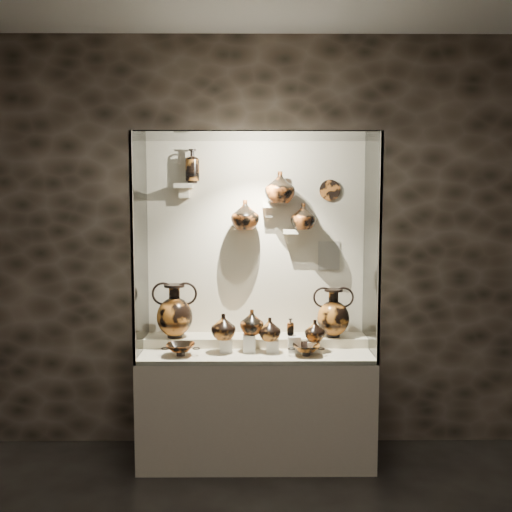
{
  "coord_description": "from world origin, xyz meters",
  "views": [
    {
      "loc": [
        -0.03,
        -1.96,
        1.91
      ],
      "look_at": [
        -0.0,
        2.2,
        1.53
      ],
      "focal_mm": 40.0,
      "sensor_mm": 36.0,
      "label": 1
    }
  ],
  "objects": [
    {
      "name": "pedestal_a",
      "position": [
        -0.22,
        2.13,
        0.88
      ],
      "size": [
        0.09,
        0.09,
        0.1
      ],
      "primitive_type": "cube",
      "color": "white",
      "rests_on": "front_tier"
    },
    {
      "name": "bracket_cc",
      "position": [
        0.28,
        2.42,
        1.7
      ],
      "size": [
        0.14,
        0.12,
        0.04
      ],
      "primitive_type": "cube",
      "color": "beige",
      "rests_on": "back_panel"
    },
    {
      "name": "glass_right",
      "position": [
        0.85,
        2.18,
        1.6
      ],
      "size": [
        0.01,
        0.6,
        1.6
      ],
      "primitive_type": "cube",
      "color": "white",
      "rests_on": "plinth"
    },
    {
      "name": "frame_post_right",
      "position": [
        0.84,
        1.89,
        1.6
      ],
      "size": [
        0.02,
        0.02,
        1.6
      ],
      "primitive_type": "cube",
      "color": "gray",
      "rests_on": "plinth"
    },
    {
      "name": "jug_a",
      "position": [
        -0.24,
        2.12,
        1.02
      ],
      "size": [
        0.23,
        0.23,
        0.19
      ],
      "primitive_type": "imported",
      "rotation": [
        0.0,
        0.0,
        0.35
      ],
      "color": "#A45E1F",
      "rests_on": "pedestal_a"
    },
    {
      "name": "kylix_left",
      "position": [
        -0.54,
        2.04,
        0.88
      ],
      "size": [
        0.32,
        0.29,
        0.11
      ],
      "primitive_type": null,
      "rotation": [
        0.0,
        0.0,
        -0.28
      ],
      "color": "#9D4B1B",
      "rests_on": "front_tier"
    },
    {
      "name": "lekythos_tall",
      "position": [
        -0.48,
        2.41,
        2.21
      ],
      "size": [
        0.13,
        0.13,
        0.29
      ],
      "primitive_type": null,
      "rotation": [
        0.0,
        0.0,
        -0.17
      ],
      "color": "#A45E1F",
      "rests_on": "bracket_ul"
    },
    {
      "name": "amphora_left",
      "position": [
        -0.62,
        2.31,
        1.11
      ],
      "size": [
        0.41,
        0.41,
        0.41
      ],
      "primitive_type": null,
      "rotation": [
        0.0,
        0.0,
        -0.31
      ],
      "color": "#A45E1F",
      "rests_on": "rear_tier"
    },
    {
      "name": "pedestal_e",
      "position": [
        0.42,
        2.13,
        0.87
      ],
      "size": [
        0.09,
        0.09,
        0.08
      ],
      "primitive_type": "cube",
      "color": "white",
      "rests_on": "front_tier"
    },
    {
      "name": "wall_plate",
      "position": [
        0.57,
        2.47,
        2.02
      ],
      "size": [
        0.16,
        0.02,
        0.16
      ],
      "primitive_type": "cylinder",
      "rotation": [
        1.57,
        0.0,
        0.0
      ],
      "color": "#B25F23",
      "rests_on": "back_panel"
    },
    {
      "name": "plinth",
      "position": [
        0.0,
        2.18,
        0.4
      ],
      "size": [
        1.7,
        0.6,
        0.8
      ],
      "primitive_type": "cube",
      "color": "beige",
      "rests_on": "floor"
    },
    {
      "name": "rear_tier",
      "position": [
        0.0,
        2.35,
        0.85
      ],
      "size": [
        1.7,
        0.25,
        0.1
      ],
      "primitive_type": "cube",
      "color": "beige",
      "rests_on": "plinth"
    },
    {
      "name": "front_tier",
      "position": [
        0.0,
        2.18,
        0.82
      ],
      "size": [
        1.68,
        0.58,
        0.03
      ],
      "primitive_type": "cube",
      "color": "beige",
      "rests_on": "plinth"
    },
    {
      "name": "glass_top",
      "position": [
        0.0,
        2.18,
        2.4
      ],
      "size": [
        1.7,
        0.6,
        0.01
      ],
      "primitive_type": "cube",
      "color": "white",
      "rests_on": "back_panel"
    },
    {
      "name": "kylix_right",
      "position": [
        0.36,
        2.03,
        0.88
      ],
      "size": [
        0.31,
        0.29,
        0.1
      ],
      "primitive_type": null,
      "rotation": [
        0.0,
        0.0,
        -0.38
      ],
      "color": "#A45E1F",
      "rests_on": "front_tier"
    },
    {
      "name": "bracket_cb",
      "position": [
        0.1,
        2.42,
        1.9
      ],
      "size": [
        0.1,
        0.12,
        0.04
      ],
      "primitive_type": "cube",
      "color": "beige",
      "rests_on": "back_panel"
    },
    {
      "name": "ovoid_vase_c",
      "position": [
        0.36,
        2.38,
        1.82
      ],
      "size": [
        0.25,
        0.25,
        0.2
      ],
      "primitive_type": "imported",
      "rotation": [
        0.0,
        0.0,
        0.37
      ],
      "color": "#9D4B1B",
      "rests_on": "bracket_cc"
    },
    {
      "name": "glass_left",
      "position": [
        -0.85,
        2.18,
        1.6
      ],
      "size": [
        0.01,
        0.6,
        1.6
      ],
      "primitive_type": "cube",
      "color": "white",
      "rests_on": "plinth"
    },
    {
      "name": "pedestal_d",
      "position": [
        0.28,
        2.13,
        0.89
      ],
      "size": [
        0.09,
        0.09,
        0.12
      ],
      "primitive_type": "cube",
      "color": "white",
      "rests_on": "front_tier"
    },
    {
      "name": "glass_front",
      "position": [
        0.0,
        1.88,
        1.6
      ],
      "size": [
        1.7,
        0.01,
        1.6
      ],
      "primitive_type": "cube",
      "color": "white",
      "rests_on": "plinth"
    },
    {
      "name": "ovoid_vase_a",
      "position": [
        -0.08,
        2.36,
        1.83
      ],
      "size": [
        0.28,
        0.28,
        0.22
      ],
      "primitive_type": "imported",
      "rotation": [
        0.0,
        0.0,
        -0.37
      ],
      "color": "#9D4B1B",
      "rests_on": "bracket_ca"
    },
    {
      "name": "wall_back",
      "position": [
        0.0,
        2.5,
        1.6
      ],
      "size": [
        5.0,
        0.02,
        3.2
      ],
      "primitive_type": "cube",
      "color": "black",
      "rests_on": "ground"
    },
    {
      "name": "ovoid_vase_b",
      "position": [
        0.18,
        2.36,
        2.04
      ],
      "size": [
        0.25,
        0.25,
        0.24
      ],
      "primitive_type": "imported",
      "rotation": [
        0.0,
        0.0,
        0.1
      ],
      "color": "#9D4B1B",
      "rests_on": "bracket_cb"
    },
    {
      "name": "pedestal_c",
      "position": [
        0.12,
        2.13,
        0.88
      ],
      "size": [
        0.09,
        0.09,
        0.09
      ],
      "primitive_type": "cube",
      "color": "white",
      "rests_on": "front_tier"
    },
    {
      "name": "bracket_ca",
      "position": [
        -0.1,
        2.42,
        1.7
      ],
      "size": [
        0.14,
        0.12,
        0.04
      ],
      "primitive_type": "cube",
      "color": "beige",
      "rests_on": "back_panel"
    },
    {
      "name": "amphora_right",
      "position": [
        0.59,
        2.32,
        1.09
      ],
      "size": [
        0.37,
        0.37,
        0.37
      ],
      "primitive_type": null,
      "rotation": [
        0.0,
        0.0,
        0.32
      ],
      "color": "#A45E1F",
      "rests_on": "rear_tier"
    },
    {
      "name": "back_panel",
      "position": [
        0.0,
        2.5,
        1.6
      ],
      "size": [
        1.7,
        0.03,
        1.6
      ],
      "primitive_type": "cube",
      "color": "beige",
      "rests_on": "plinth"
    },
    {
      "name": "lekythos_small",
      "position": [
        0.25,
        2.15,
        1.02
      ],
      "size": [
        0.08,
        0.08,
        0.14
      ],
      "primitive_type": null,
      "rotation": [
        0.0,
        0.0,
        -0.43
      ],
      "color": "#9D4B1B",
      "rests_on": "pedestal_d"
    },
    {
      "name": "pedestal_b",
      "position": [
        -0.05,
        2.13,
        0.9
      ],
      "size": [
        0.09,
        0.09,
        0.13
      ],
      "primitive_type": "cube",
      "color": "white",
      "rests_on": "front_tier"
    },
    {
      "name": "jug_e",
      "position": [
        0.43,
        2.15,
        0.99
      ],
      "size": [
        0.17,
        0.17,
        0.16
      ],
      "primitive_type": "imported",
      "rotation": [
        0.0,
        0.0,
        0.13
      ],
      "color": "#A45E1F",
      "rests_on": "pedestal_e"
    },
    {
      "name": "info_placard",
      "position": [
        0.57,
        2.47,
        1.51
      ],
      "size": [
        0.17,
        0.01,
        0.22
      ],
      "primitive_type": "cube",
      "color": "beige",
      "rests_on": "back_panel"
    },
    {
      "name": "jug_b",
      "position": [
        -0.03,
        2.15,
        1.05
      ],
      "size": [
        0.22,
        0.22,
        0.18
      ],
      "primitive_type": "imported",
      "rotation": [
        0.0,
        0.0,
        -0.29
      ],
      "color": "#9D4B1B",
      "rests_on": "pedestal_b"
    },
    {
      "name": "bracket_ul",
      "position": [
        -0.55,
        2.42,
        2.05
      ],
      "size": [
        0.14,
        0.12,
        0.04
      ],
      "primitive_type": "cube",
      "color": "beige",
      "rests_on": "back_panel"
    },
    {
      "name": "frame_post_left",
      "position": [
        -0.84,
        1.89,
        1.6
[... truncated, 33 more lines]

